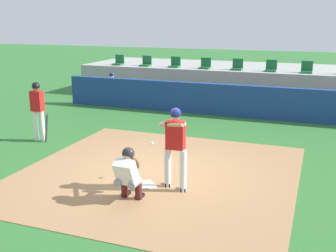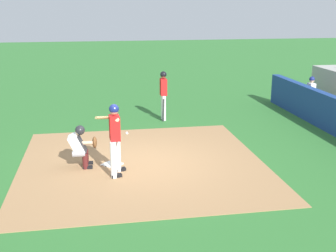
% 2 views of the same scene
% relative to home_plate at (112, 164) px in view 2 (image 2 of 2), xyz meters
% --- Properties ---
extents(ground_plane, '(80.00, 80.00, 0.00)m').
position_rel_home_plate_xyz_m(ground_plane, '(0.00, 0.80, -0.02)').
color(ground_plane, '#2D6B2D').
extents(dirt_infield, '(6.40, 6.40, 0.01)m').
position_rel_home_plate_xyz_m(dirt_infield, '(0.00, 0.80, -0.02)').
color(dirt_infield, '#9E754C').
rests_on(dirt_infield, ground).
extents(home_plate, '(0.62, 0.62, 0.02)m').
position_rel_home_plate_xyz_m(home_plate, '(0.00, 0.00, 0.00)').
color(home_plate, white).
rests_on(home_plate, dirt_infield).
extents(batter_at_plate, '(0.73, 0.72, 1.80)m').
position_rel_home_plate_xyz_m(batter_at_plate, '(0.69, 0.07, 1.01)').
color(batter_at_plate, silver).
rests_on(batter_at_plate, ground).
extents(catcher_crouched, '(0.49, 1.55, 1.13)m').
position_rel_home_plate_xyz_m(catcher_crouched, '(0.00, -0.77, 0.59)').
color(catcher_crouched, gray).
rests_on(catcher_crouched, ground).
extents(on_deck_batter, '(0.58, 0.23, 1.79)m').
position_rel_home_plate_xyz_m(on_deck_batter, '(-4.34, 2.08, 1.00)').
color(on_deck_batter, silver).
rests_on(on_deck_batter, ground).
extents(dugout_player_0, '(0.49, 0.70, 1.30)m').
position_rel_home_plate_xyz_m(dugout_player_0, '(-5.16, 8.14, 0.65)').
color(dugout_player_0, '#939399').
rests_on(dugout_player_0, ground).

